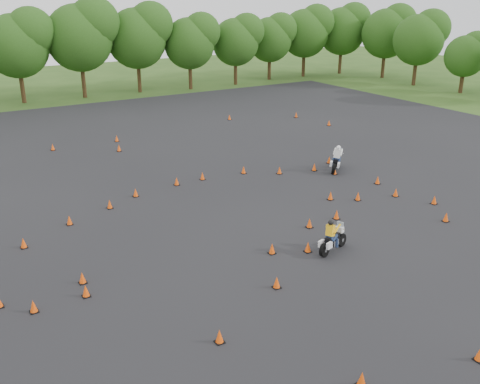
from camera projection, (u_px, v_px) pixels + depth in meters
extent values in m
plane|color=#2D5119|center=(286.00, 243.00, 24.11)|extent=(140.00, 140.00, 0.00)
plane|color=black|center=(221.00, 202.00, 28.89)|extent=(62.00, 62.00, 0.00)
cone|color=#FF510A|center=(202.00, 176.00, 32.23)|extent=(0.26, 0.26, 0.45)
cone|color=#FF510A|center=(446.00, 217.00, 26.31)|extent=(0.26, 0.26, 0.45)
cone|color=#FF510A|center=(53.00, 147.00, 38.27)|extent=(0.26, 0.26, 0.45)
cone|color=#FF510A|center=(110.00, 204.00, 27.92)|extent=(0.26, 0.26, 0.45)
cone|color=#FF510A|center=(334.00, 171.00, 33.19)|extent=(0.26, 0.26, 0.45)
cone|color=#FF510A|center=(244.00, 170.00, 33.34)|extent=(0.26, 0.26, 0.45)
cone|color=#FF510A|center=(378.00, 180.00, 31.50)|extent=(0.26, 0.26, 0.45)
cone|color=#FF510A|center=(358.00, 196.00, 29.01)|extent=(0.26, 0.26, 0.45)
cone|color=#FF510A|center=(308.00, 247.00, 23.22)|extent=(0.26, 0.26, 0.45)
cone|color=#FF510A|center=(69.00, 220.00, 25.95)|extent=(0.26, 0.26, 0.45)
cone|color=#FF510A|center=(82.00, 278.00, 20.71)|extent=(0.26, 0.26, 0.45)
cone|color=#FF510A|center=(272.00, 249.00, 23.07)|extent=(0.26, 0.26, 0.45)
cone|color=#FF510A|center=(314.00, 167.00, 33.86)|extent=(0.26, 0.26, 0.45)
cone|color=#FF510A|center=(329.00, 160.00, 35.32)|extent=(0.26, 0.26, 0.45)
cone|color=#FF510A|center=(117.00, 139.00, 40.52)|extent=(0.26, 0.26, 0.45)
cone|color=#FF510A|center=(296.00, 115.00, 48.38)|extent=(0.26, 0.26, 0.45)
cone|color=#FF510A|center=(219.00, 336.00, 17.19)|extent=(0.26, 0.26, 0.45)
cone|color=#FF510A|center=(434.00, 200.00, 28.50)|extent=(0.26, 0.26, 0.45)
cone|color=#FF510A|center=(33.00, 306.00, 18.83)|extent=(0.26, 0.26, 0.45)
cone|color=#FF510A|center=(86.00, 291.00, 19.80)|extent=(0.26, 0.26, 0.45)
cone|color=#FF510A|center=(277.00, 283.00, 20.39)|extent=(0.26, 0.26, 0.45)
cone|color=#FF510A|center=(280.00, 170.00, 33.26)|extent=(0.26, 0.26, 0.45)
cone|color=#FF510A|center=(136.00, 193.00, 29.55)|extent=(0.26, 0.26, 0.45)
cone|color=#FF510A|center=(396.00, 193.00, 29.57)|extent=(0.26, 0.26, 0.45)
cone|color=#FF510A|center=(177.00, 181.00, 31.31)|extent=(0.26, 0.26, 0.45)
cone|color=#FF510A|center=(337.00, 215.00, 26.61)|extent=(0.26, 0.26, 0.45)
cone|color=#FF510A|center=(229.00, 117.00, 47.46)|extent=(0.26, 0.26, 0.45)
cone|color=#FF510A|center=(331.00, 196.00, 29.09)|extent=(0.26, 0.26, 0.45)
cone|color=#FF510A|center=(119.00, 148.00, 38.02)|extent=(0.26, 0.26, 0.45)
cone|color=#FF510A|center=(23.00, 243.00, 23.59)|extent=(0.26, 0.26, 0.45)
cone|color=#FF510A|center=(362.00, 379.00, 15.28)|extent=(0.26, 0.26, 0.45)
cone|color=#FF510A|center=(480.00, 354.00, 16.34)|extent=(0.26, 0.26, 0.45)
cone|color=#FF510A|center=(309.00, 223.00, 25.63)|extent=(0.26, 0.26, 0.45)
cone|color=#FF510A|center=(329.00, 123.00, 45.38)|extent=(0.26, 0.26, 0.45)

